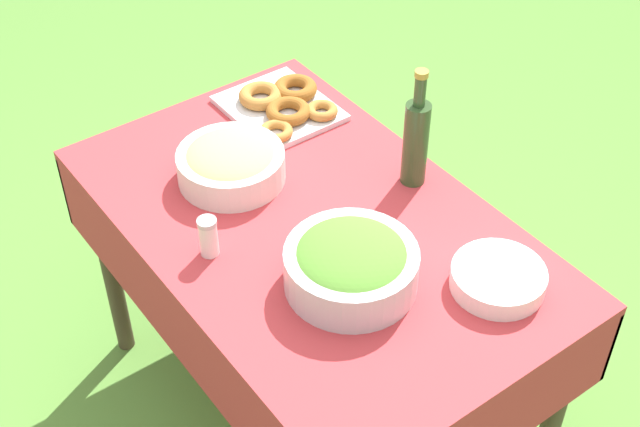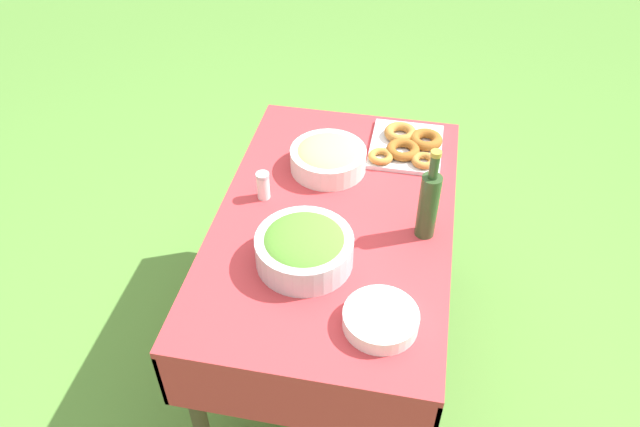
{
  "view_description": "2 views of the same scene",
  "coord_description": "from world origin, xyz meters",
  "px_view_note": "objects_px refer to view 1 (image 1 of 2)",
  "views": [
    {
      "loc": [
        1.25,
        -0.9,
        2.13
      ],
      "look_at": [
        0.03,
        -0.0,
        0.79
      ],
      "focal_mm": 50.0,
      "sensor_mm": 36.0,
      "label": 1
    },
    {
      "loc": [
        1.47,
        0.24,
        2.08
      ],
      "look_at": [
        0.07,
        -0.03,
        0.81
      ],
      "focal_mm": 35.0,
      "sensor_mm": 36.0,
      "label": 2
    }
  ],
  "objects_px": {
    "pasta_bowl": "(231,163)",
    "donut_platter": "(283,105)",
    "plate_stack": "(498,279)",
    "olive_oil_bottle": "(416,140)",
    "salad_bowl": "(351,265)"
  },
  "relations": [
    {
      "from": "plate_stack",
      "to": "olive_oil_bottle",
      "type": "distance_m",
      "value": 0.41
    },
    {
      "from": "pasta_bowl",
      "to": "plate_stack",
      "type": "xyz_separation_m",
      "value": [
        0.65,
        0.26,
        -0.02
      ]
    },
    {
      "from": "salad_bowl",
      "to": "donut_platter",
      "type": "distance_m",
      "value": 0.67
    },
    {
      "from": "donut_platter",
      "to": "olive_oil_bottle",
      "type": "distance_m",
      "value": 0.45
    },
    {
      "from": "salad_bowl",
      "to": "olive_oil_bottle",
      "type": "relative_size",
      "value": 0.92
    },
    {
      "from": "pasta_bowl",
      "to": "plate_stack",
      "type": "bearing_deg",
      "value": 21.99
    },
    {
      "from": "donut_platter",
      "to": "pasta_bowl",
      "type": "bearing_deg",
      "value": -58.61
    },
    {
      "from": "plate_stack",
      "to": "olive_oil_bottle",
      "type": "xyz_separation_m",
      "value": [
        -0.38,
        0.09,
        0.1
      ]
    },
    {
      "from": "pasta_bowl",
      "to": "donut_platter",
      "type": "height_order",
      "value": "pasta_bowl"
    },
    {
      "from": "pasta_bowl",
      "to": "olive_oil_bottle",
      "type": "bearing_deg",
      "value": 52.87
    },
    {
      "from": "salad_bowl",
      "to": "olive_oil_bottle",
      "type": "distance_m",
      "value": 0.4
    },
    {
      "from": "plate_stack",
      "to": "olive_oil_bottle",
      "type": "height_order",
      "value": "olive_oil_bottle"
    },
    {
      "from": "salad_bowl",
      "to": "pasta_bowl",
      "type": "relative_size",
      "value": 1.09
    },
    {
      "from": "salad_bowl",
      "to": "olive_oil_bottle",
      "type": "xyz_separation_m",
      "value": [
        -0.19,
        0.34,
        0.06
      ]
    },
    {
      "from": "olive_oil_bottle",
      "to": "pasta_bowl",
      "type": "bearing_deg",
      "value": -127.13
    }
  ]
}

